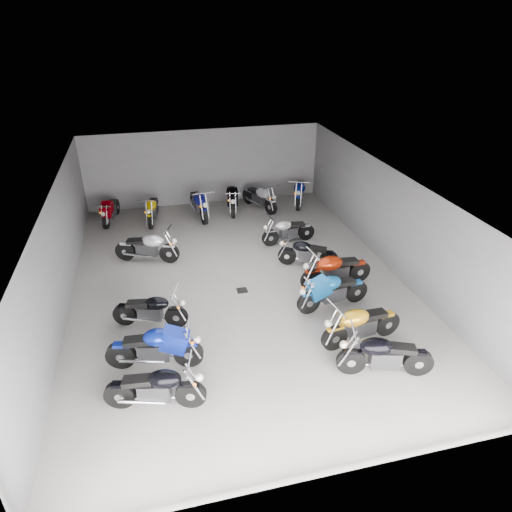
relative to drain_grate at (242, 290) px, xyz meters
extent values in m
plane|color=#999691|center=(0.00, 0.50, -0.01)|extent=(14.00, 14.00, 0.00)
cube|color=slate|center=(0.00, 7.50, 1.59)|extent=(10.00, 0.10, 3.20)
cube|color=slate|center=(-5.00, 0.50, 1.59)|extent=(0.10, 14.00, 3.20)
cube|color=slate|center=(5.00, 0.50, 1.59)|extent=(0.10, 14.00, 3.20)
cube|color=black|center=(0.00, 0.50, 3.21)|extent=(10.00, 14.00, 0.04)
cube|color=black|center=(0.00, 0.00, 0.00)|extent=(0.32, 0.32, 0.01)
cylinder|color=black|center=(-2.02, -4.23, 0.32)|extent=(0.67, 0.28, 0.66)
cylinder|color=black|center=(-3.48, -3.89, 0.32)|extent=(0.68, 0.30, 0.66)
cube|color=#2D2D30|center=(-2.75, -4.06, 0.43)|extent=(0.72, 0.46, 0.41)
ellipsoid|color=black|center=(-2.53, -4.11, 0.76)|extent=(0.78, 0.56, 0.37)
cube|color=black|center=(-3.07, -3.98, 0.72)|extent=(0.68, 0.43, 0.19)
cylinder|color=black|center=(-1.92, -2.94, 0.34)|extent=(0.72, 0.28, 0.70)
cylinder|color=black|center=(-3.48, -2.62, 0.34)|extent=(0.72, 0.30, 0.70)
cube|color=#2D2D30|center=(-2.70, -2.78, 0.45)|extent=(0.76, 0.47, 0.44)
ellipsoid|color=#0E229B|center=(-2.46, -2.83, 0.80)|extent=(0.82, 0.58, 0.39)
cube|color=black|center=(-3.04, -2.71, 0.76)|extent=(0.72, 0.44, 0.20)
cylinder|color=black|center=(-2.07, -1.33, 0.30)|extent=(0.63, 0.31, 0.62)
cylinder|color=black|center=(-3.41, -0.89, 0.30)|extent=(0.64, 0.33, 0.62)
cube|color=#2D2D30|center=(-2.74, -1.11, 0.40)|extent=(0.69, 0.47, 0.39)
ellipsoid|color=black|center=(-2.54, -1.17, 0.71)|extent=(0.75, 0.57, 0.35)
cube|color=black|center=(-3.03, -1.01, 0.67)|extent=(0.65, 0.44, 0.18)
cylinder|color=black|center=(-1.98, 2.32, 0.33)|extent=(0.68, 0.36, 0.67)
cylinder|color=black|center=(-3.41, 2.84, 0.33)|extent=(0.69, 0.38, 0.67)
cube|color=#2D2D30|center=(-2.70, 2.58, 0.43)|extent=(0.75, 0.53, 0.42)
ellipsoid|color=silver|center=(-2.48, 2.50, 0.77)|extent=(0.81, 0.64, 0.38)
cube|color=black|center=(-3.01, 2.70, 0.73)|extent=(0.70, 0.50, 0.19)
cylinder|color=black|center=(1.69, -4.09, 0.33)|extent=(0.69, 0.31, 0.68)
cylinder|color=black|center=(3.18, -4.49, 0.33)|extent=(0.70, 0.33, 0.68)
cube|color=#2D2D30|center=(2.44, -4.29, 0.44)|extent=(0.75, 0.49, 0.43)
ellipsoid|color=black|center=(2.21, -4.23, 0.78)|extent=(0.81, 0.60, 0.38)
cube|color=black|center=(2.76, -4.38, 0.74)|extent=(0.70, 0.46, 0.19)
cylinder|color=black|center=(1.65, -3.19, 0.34)|extent=(0.70, 0.24, 0.69)
cylinder|color=black|center=(3.19, -2.97, 0.34)|extent=(0.71, 0.26, 0.69)
cube|color=#2D2D30|center=(2.42, -3.08, 0.45)|extent=(0.74, 0.42, 0.43)
ellipsoid|color=orange|center=(2.19, -3.12, 0.79)|extent=(0.79, 0.53, 0.39)
cube|color=black|center=(2.76, -3.03, 0.75)|extent=(0.69, 0.39, 0.20)
cylinder|color=black|center=(1.56, -1.57, 0.33)|extent=(0.69, 0.24, 0.68)
cylinder|color=black|center=(3.08, -1.34, 0.33)|extent=(0.70, 0.26, 0.68)
cube|color=#2D2D30|center=(2.32, -1.45, 0.44)|extent=(0.73, 0.42, 0.43)
ellipsoid|color=#12589C|center=(2.09, -1.49, 0.78)|extent=(0.78, 0.53, 0.38)
cube|color=black|center=(2.66, -1.40, 0.74)|extent=(0.68, 0.39, 0.19)
cylinder|color=black|center=(2.05, -0.47, 0.35)|extent=(0.72, 0.21, 0.71)
cylinder|color=black|center=(3.65, -0.32, 0.35)|extent=(0.72, 0.23, 0.71)
cube|color=#2D2D30|center=(2.85, -0.39, 0.46)|extent=(0.75, 0.40, 0.44)
ellipsoid|color=#951F08|center=(2.61, -0.42, 0.82)|extent=(0.79, 0.51, 0.40)
cube|color=black|center=(3.20, -0.36, 0.77)|extent=(0.70, 0.37, 0.20)
cylinder|color=black|center=(1.81, 1.26, 0.30)|extent=(0.61, 0.37, 0.61)
cylinder|color=black|center=(3.06, 0.69, 0.30)|extent=(0.61, 0.38, 0.61)
cube|color=#2D2D30|center=(2.43, 0.98, 0.39)|extent=(0.68, 0.52, 0.38)
ellipsoid|color=black|center=(2.24, 1.06, 0.70)|extent=(0.75, 0.62, 0.34)
cube|color=black|center=(2.71, 0.85, 0.66)|extent=(0.64, 0.48, 0.17)
cylinder|color=black|center=(1.63, 2.71, 0.30)|extent=(0.63, 0.19, 0.62)
cylinder|color=black|center=(3.03, 2.87, 0.30)|extent=(0.63, 0.21, 0.62)
cube|color=#2D2D30|center=(2.33, 2.79, 0.40)|extent=(0.66, 0.36, 0.39)
ellipsoid|color=#99999D|center=(2.12, 2.77, 0.71)|extent=(0.70, 0.46, 0.35)
cube|color=black|center=(2.64, 2.82, 0.67)|extent=(0.62, 0.33, 0.18)
cylinder|color=black|center=(-4.17, 5.64, 0.31)|extent=(0.27, 0.64, 0.63)
cylinder|color=black|center=(-3.83, 7.02, 0.31)|extent=(0.29, 0.64, 0.63)
cube|color=#2D2D30|center=(-4.00, 6.33, 0.41)|extent=(0.44, 0.69, 0.39)
ellipsoid|color=#920009|center=(-4.05, 6.12, 0.72)|extent=(0.54, 0.74, 0.35)
cube|color=black|center=(-3.93, 6.64, 0.68)|extent=(0.41, 0.65, 0.18)
cylinder|color=black|center=(-2.49, 5.22, 0.32)|extent=(0.24, 0.67, 0.66)
cylinder|color=black|center=(-2.24, 6.69, 0.32)|extent=(0.26, 0.68, 0.66)
cube|color=#2D2D30|center=(-2.36, 5.95, 0.43)|extent=(0.42, 0.71, 0.41)
ellipsoid|color=#DBB200|center=(-2.40, 5.73, 0.76)|extent=(0.53, 0.76, 0.37)
cube|color=black|center=(-2.31, 6.28, 0.72)|extent=(0.39, 0.67, 0.19)
cylinder|color=black|center=(-0.41, 5.15, 0.36)|extent=(0.23, 0.74, 0.73)
cylinder|color=black|center=(-0.60, 6.80, 0.36)|extent=(0.26, 0.75, 0.73)
cube|color=#2D2D30|center=(-0.51, 5.98, 0.47)|extent=(0.43, 0.78, 0.46)
ellipsoid|color=navy|center=(-0.48, 5.73, 0.84)|extent=(0.54, 0.82, 0.41)
cube|color=black|center=(-0.55, 6.34, 0.79)|extent=(0.40, 0.73, 0.21)
cylinder|color=black|center=(0.81, 5.50, 0.36)|extent=(0.26, 0.74, 0.72)
cylinder|color=black|center=(1.08, 7.11, 0.36)|extent=(0.29, 0.74, 0.72)
cube|color=#2D2D30|center=(0.95, 6.30, 0.47)|extent=(0.45, 0.78, 0.45)
ellipsoid|color=black|center=(0.91, 6.06, 0.83)|extent=(0.57, 0.83, 0.41)
cube|color=black|center=(1.01, 6.66, 0.78)|extent=(0.42, 0.73, 0.21)
cylinder|color=black|center=(2.40, 5.47, 0.33)|extent=(0.40, 0.68, 0.68)
cylinder|color=black|center=(1.79, 6.88, 0.33)|extent=(0.42, 0.68, 0.68)
cube|color=#2D2D30|center=(2.09, 6.18, 0.44)|extent=(0.57, 0.76, 0.42)
ellipsoid|color=#AAA8AF|center=(2.19, 5.96, 0.78)|extent=(0.68, 0.83, 0.38)
cube|color=black|center=(1.96, 6.49, 0.73)|extent=(0.53, 0.71, 0.19)
cylinder|color=black|center=(3.65, 5.62, 0.35)|extent=(0.40, 0.71, 0.71)
cylinder|color=black|center=(4.26, 7.10, 0.35)|extent=(0.42, 0.72, 0.71)
cube|color=#2D2D30|center=(3.96, 6.36, 0.46)|extent=(0.58, 0.79, 0.44)
ellipsoid|color=navy|center=(3.86, 6.14, 0.81)|extent=(0.70, 0.86, 0.40)
cube|color=black|center=(4.09, 6.69, 0.77)|extent=(0.54, 0.74, 0.20)
camera|label=1|loc=(-2.37, -11.45, 7.46)|focal=32.00mm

